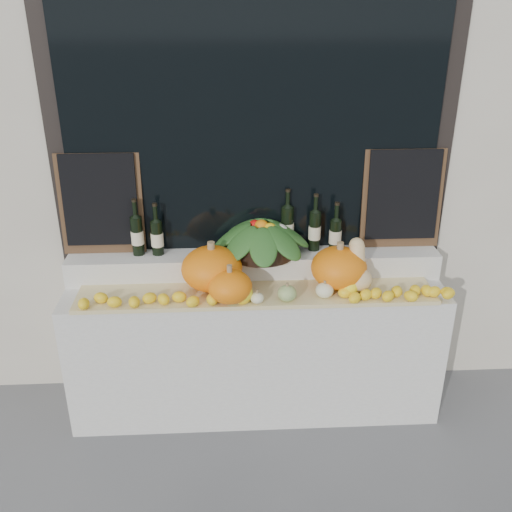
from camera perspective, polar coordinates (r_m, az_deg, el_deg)
storefront_facade at (r=3.80m, az=-0.68°, el=20.91°), size 7.00×0.94×4.50m
display_sill at (r=3.70m, az=-0.06°, el=-9.10°), size 2.30×0.55×0.88m
rear_tier at (r=3.57m, az=-0.19°, el=-0.81°), size 2.30×0.25×0.16m
straw_bedding at (r=3.36m, az=0.05°, el=-3.88°), size 2.10×0.32×0.02m
pumpkin_left at (r=3.36m, az=-4.44°, el=-1.26°), size 0.39×0.39×0.26m
pumpkin_right at (r=3.41m, az=8.28°, el=-1.17°), size 0.43×0.43×0.25m
pumpkin_center at (r=3.23m, az=-2.63°, el=-3.06°), size 0.31×0.31×0.19m
butternut_squash at (r=3.39m, az=10.11°, el=-1.49°), size 0.17×0.22×0.30m
decorative_gourds at (r=3.26m, az=2.53°, el=-3.64°), size 0.78×0.16×0.15m
lemon_heap at (r=3.24m, az=0.15°, el=-4.13°), size 2.20×0.16×0.06m
produce_bowl at (r=3.49m, az=0.54°, el=1.89°), size 0.63×0.63×0.23m
wine_bottle_far_left at (r=3.54m, az=-11.79°, el=2.07°), size 0.08×0.08×0.36m
wine_bottle_near_left at (r=3.53m, az=-9.86°, el=1.88°), size 0.08×0.08×0.33m
wine_bottle_tall at (r=3.56m, az=3.13°, el=2.91°), size 0.08×0.08×0.39m
wine_bottle_near_right at (r=3.55m, az=5.88°, el=2.60°), size 0.08×0.08×0.37m
wine_bottle_far_right at (r=3.57m, az=7.93°, el=2.16°), size 0.08×0.08×0.31m
chalkboard_left at (r=3.56m, az=-15.29°, el=5.19°), size 0.50×0.08×0.62m
chalkboard_right at (r=3.64m, az=14.45°, el=5.72°), size 0.50×0.08×0.62m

